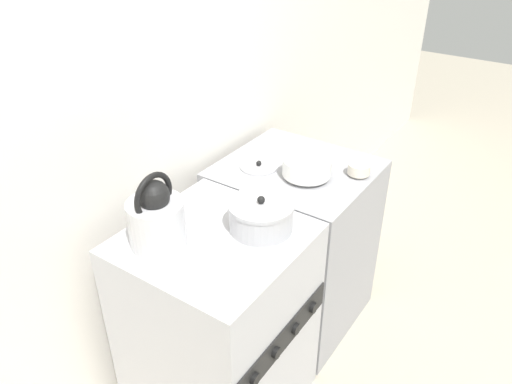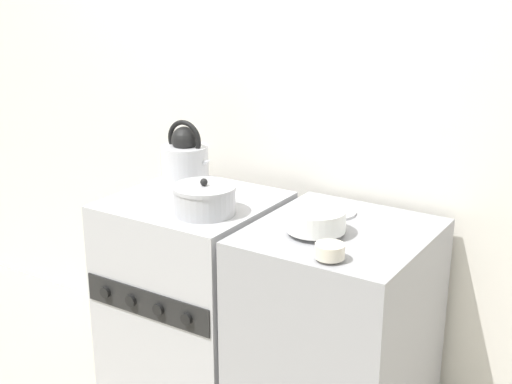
{
  "view_description": "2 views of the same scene",
  "coord_description": "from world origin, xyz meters",
  "px_view_note": "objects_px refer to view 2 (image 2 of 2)",
  "views": [
    {
      "loc": [
        -1.09,
        -0.63,
        1.91
      ],
      "look_at": [
        0.24,
        0.29,
        0.93
      ],
      "focal_mm": 35.0,
      "sensor_mm": 36.0,
      "label": 1
    },
    {
      "loc": [
        1.63,
        -1.8,
        1.76
      ],
      "look_at": [
        0.31,
        0.27,
        0.95
      ],
      "focal_mm": 50.0,
      "sensor_mm": 36.0,
      "label": 2
    }
  ],
  "objects_px": {
    "stove": "(196,298)",
    "small_ceramic_bowl": "(330,251)",
    "loose_pot_lid": "(333,212)",
    "cooking_pot": "(204,199)",
    "enamel_bowl": "(316,220)",
    "kettle": "(185,160)"
  },
  "relations": [
    {
      "from": "small_ceramic_bowl",
      "to": "loose_pot_lid",
      "type": "bearing_deg",
      "value": 114.98
    },
    {
      "from": "enamel_bowl",
      "to": "small_ceramic_bowl",
      "type": "relative_size",
      "value": 2.16
    },
    {
      "from": "loose_pot_lid",
      "to": "cooking_pot",
      "type": "bearing_deg",
      "value": -145.02
    },
    {
      "from": "cooking_pot",
      "to": "small_ceramic_bowl",
      "type": "bearing_deg",
      "value": -11.71
    },
    {
      "from": "stove",
      "to": "kettle",
      "type": "distance_m",
      "value": 0.57
    },
    {
      "from": "kettle",
      "to": "enamel_bowl",
      "type": "height_order",
      "value": "kettle"
    },
    {
      "from": "stove",
      "to": "cooking_pot",
      "type": "height_order",
      "value": "cooking_pot"
    },
    {
      "from": "kettle",
      "to": "cooking_pot",
      "type": "relative_size",
      "value": 1.16
    },
    {
      "from": "stove",
      "to": "kettle",
      "type": "bearing_deg",
      "value": 135.67
    },
    {
      "from": "kettle",
      "to": "loose_pot_lid",
      "type": "height_order",
      "value": "kettle"
    },
    {
      "from": "kettle",
      "to": "cooking_pot",
      "type": "distance_m",
      "value": 0.37
    },
    {
      "from": "stove",
      "to": "small_ceramic_bowl",
      "type": "xyz_separation_m",
      "value": [
        0.72,
        -0.23,
        0.45
      ]
    },
    {
      "from": "kettle",
      "to": "loose_pot_lid",
      "type": "xyz_separation_m",
      "value": [
        0.67,
        0.04,
        -0.11
      ]
    },
    {
      "from": "enamel_bowl",
      "to": "small_ceramic_bowl",
      "type": "distance_m",
      "value": 0.23
    },
    {
      "from": "stove",
      "to": "enamel_bowl",
      "type": "height_order",
      "value": "enamel_bowl"
    },
    {
      "from": "cooking_pot",
      "to": "loose_pot_lid",
      "type": "height_order",
      "value": "cooking_pot"
    },
    {
      "from": "cooking_pot",
      "to": "loose_pot_lid",
      "type": "bearing_deg",
      "value": 34.98
    },
    {
      "from": "cooking_pot",
      "to": "small_ceramic_bowl",
      "type": "height_order",
      "value": "cooking_pot"
    },
    {
      "from": "kettle",
      "to": "stove",
      "type": "bearing_deg",
      "value": -44.33
    },
    {
      "from": "cooking_pot",
      "to": "enamel_bowl",
      "type": "relative_size",
      "value": 1.14
    },
    {
      "from": "kettle",
      "to": "small_ceramic_bowl",
      "type": "bearing_deg",
      "value": -22.86
    },
    {
      "from": "loose_pot_lid",
      "to": "stove",
      "type": "bearing_deg",
      "value": -162.33
    }
  ]
}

